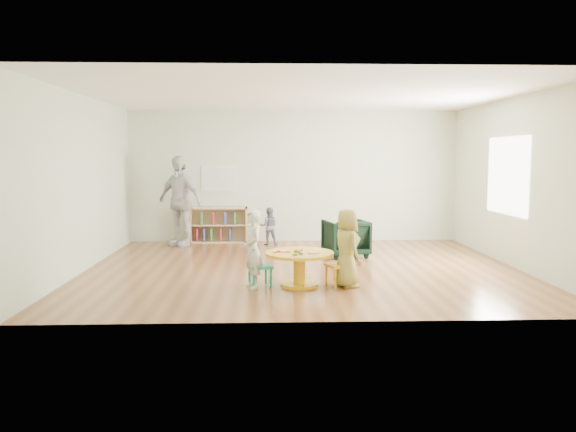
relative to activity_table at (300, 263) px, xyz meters
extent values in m
plane|color=brown|center=(0.12, 1.26, -0.33)|extent=(7.00, 7.00, 0.00)
cube|color=white|center=(0.12, 1.26, 2.42)|extent=(7.00, 6.00, 0.10)
cube|color=beige|center=(0.12, 4.26, 1.07)|extent=(7.00, 0.10, 2.80)
cube|color=beige|center=(0.12, -1.74, 1.07)|extent=(7.00, 0.10, 2.80)
cube|color=beige|center=(-3.38, 1.26, 1.07)|extent=(0.10, 6.00, 2.80)
cube|color=beige|center=(3.62, 1.26, 1.07)|extent=(0.10, 6.00, 2.80)
cube|color=white|center=(3.60, 1.56, 1.17)|extent=(0.02, 1.60, 1.30)
cylinder|color=gold|center=(0.00, 0.00, -0.11)|extent=(0.17, 0.17, 0.44)
cylinder|color=gold|center=(0.00, 0.00, -0.31)|extent=(0.54, 0.54, 0.04)
cylinder|color=gold|center=(0.00, 0.00, 0.13)|extent=(0.97, 0.97, 0.04)
cylinder|color=pink|center=(-0.22, 0.05, 0.16)|extent=(0.15, 0.15, 0.02)
cylinder|color=pink|center=(0.19, -0.09, 0.16)|extent=(0.17, 0.17, 0.02)
cylinder|color=gold|center=(-0.02, -0.02, 0.17)|extent=(0.10, 0.12, 0.04)
cylinder|color=#12672C|center=(-0.07, -0.09, 0.17)|extent=(0.05, 0.05, 0.02)
cylinder|color=#12672C|center=(0.03, 0.05, 0.17)|extent=(0.05, 0.05, 0.02)
cube|color=red|center=(-0.30, 0.02, 0.16)|extent=(0.05, 0.05, 0.02)
cube|color=orange|center=(-0.34, -0.04, 0.16)|extent=(0.06, 0.06, 0.02)
cube|color=#1744AE|center=(0.01, -0.17, 0.16)|extent=(0.06, 0.06, 0.02)
cube|color=#12672C|center=(-0.08, -0.26, 0.16)|extent=(0.06, 0.06, 0.02)
cube|color=red|center=(-0.03, 0.07, 0.16)|extent=(0.07, 0.07, 0.02)
cube|color=orange|center=(-0.16, 0.01, 0.16)|extent=(0.06, 0.06, 0.02)
cube|color=#1C9D72|center=(-0.56, -0.01, -0.05)|extent=(0.38, 0.38, 0.04)
cube|color=#1C9D72|center=(-0.68, -0.04, 0.10)|extent=(0.12, 0.30, 0.26)
cylinder|color=#1C9D72|center=(-0.71, 0.08, -0.20)|extent=(0.04, 0.04, 0.26)
cylinder|color=#1C9D72|center=(-0.64, -0.16, -0.20)|extent=(0.04, 0.04, 0.26)
cylinder|color=#1C9D72|center=(-0.47, 0.15, -0.20)|extent=(0.04, 0.04, 0.26)
cylinder|color=#1C9D72|center=(-0.40, -0.09, -0.20)|extent=(0.04, 0.04, 0.26)
cube|color=gold|center=(0.55, 0.00, -0.04)|extent=(0.41, 0.41, 0.04)
cube|color=gold|center=(0.68, 0.05, 0.12)|extent=(0.15, 0.30, 0.27)
cylinder|color=gold|center=(0.72, -0.07, -0.20)|extent=(0.04, 0.04, 0.27)
cylinder|color=gold|center=(0.62, 0.16, -0.20)|extent=(0.04, 0.04, 0.27)
cylinder|color=gold|center=(0.49, -0.17, -0.20)|extent=(0.04, 0.04, 0.27)
cylinder|color=gold|center=(0.39, 0.06, -0.20)|extent=(0.04, 0.04, 0.27)
cube|color=tan|center=(-2.07, 4.09, 0.04)|extent=(0.03, 0.30, 0.75)
cube|color=tan|center=(-0.90, 4.09, 0.04)|extent=(0.03, 0.30, 0.75)
cube|color=tan|center=(-1.48, 4.09, -0.32)|extent=(1.20, 0.30, 0.03)
cube|color=tan|center=(-1.48, 4.09, 0.40)|extent=(1.20, 0.30, 0.03)
cube|color=tan|center=(-1.48, 4.09, 0.04)|extent=(1.14, 0.28, 0.03)
cube|color=tan|center=(-1.48, 4.23, 0.04)|extent=(1.20, 0.02, 0.75)
cube|color=#AA2D43|center=(-1.93, 4.07, -0.15)|extent=(0.04, 0.18, 0.26)
cube|color=blue|center=(-1.78, 4.07, -0.15)|extent=(0.04, 0.18, 0.26)
cube|color=#428F4C|center=(-1.63, 4.07, -0.15)|extent=(0.04, 0.18, 0.26)
cube|color=#AA2D43|center=(-1.43, 4.07, -0.15)|extent=(0.04, 0.18, 0.26)
cube|color=blue|center=(-1.23, 4.07, -0.15)|extent=(0.04, 0.18, 0.26)
cube|color=#428F4C|center=(-1.83, 4.07, 0.19)|extent=(0.04, 0.18, 0.26)
cube|color=#AA2D43|center=(-1.58, 4.07, 0.19)|extent=(0.04, 0.18, 0.26)
cube|color=blue|center=(-1.33, 4.07, 0.19)|extent=(0.04, 0.18, 0.26)
cube|color=#428F4C|center=(-1.13, 4.07, 0.19)|extent=(0.04, 0.18, 0.26)
cube|color=white|center=(-1.48, 4.24, 1.02)|extent=(0.74, 0.01, 0.54)
cube|color=#E45630|center=(-1.48, 4.24, 1.02)|extent=(0.70, 0.00, 0.50)
imported|color=black|center=(0.98, 2.32, 0.00)|extent=(0.87, 0.88, 0.68)
imported|color=silver|center=(-0.66, -0.08, 0.21)|extent=(0.38, 0.46, 1.09)
imported|color=yellow|center=(0.66, -0.08, 0.22)|extent=(0.51, 0.63, 1.10)
imported|color=#171637|center=(-0.42, 3.72, 0.05)|extent=(0.38, 0.30, 0.78)
imported|color=silver|center=(-2.23, 3.68, 0.59)|extent=(1.15, 0.99, 1.85)
camera|label=1|loc=(-0.45, -7.78, 1.49)|focal=35.00mm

